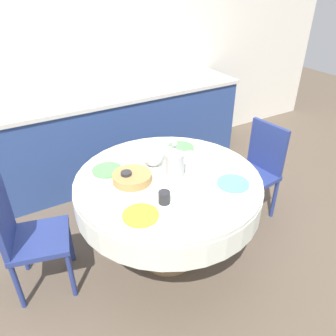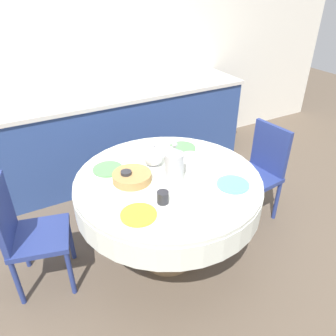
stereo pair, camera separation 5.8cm
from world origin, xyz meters
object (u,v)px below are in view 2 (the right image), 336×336
(coffee_carafe, at_px, (174,164))
(chair_right, at_px, (26,231))
(teapot, at_px, (153,156))
(chair_left, at_px, (259,169))

(coffee_carafe, bearing_deg, chair_right, 163.28)
(chair_right, xyz_separation_m, teapot, (0.96, -0.06, 0.37))
(chair_right, distance_m, teapot, 1.03)
(chair_right, relative_size, teapot, 4.29)
(chair_left, bearing_deg, teapot, 79.11)
(coffee_carafe, distance_m, teapot, 0.25)
(chair_right, relative_size, coffee_carafe, 2.98)
(coffee_carafe, height_order, teapot, coffee_carafe)
(chair_right, bearing_deg, teapot, 100.93)
(chair_left, height_order, teapot, teapot)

